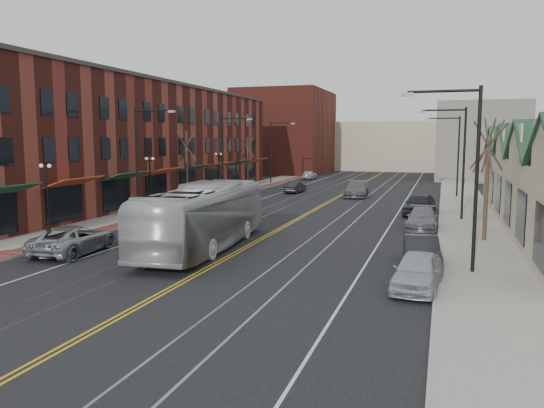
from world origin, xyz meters
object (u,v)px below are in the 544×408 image
Objects in this scene: parked_suv at (74,240)px; parked_car_d at (420,204)px; parked_car_c at (422,219)px; parked_car_b at (421,252)px; transit_bus at (204,217)px; parked_car_a at (417,271)px.

parked_suv is 1.05× the size of parked_car_d.
parked_car_b is at bearing -88.18° from parked_car_c.
transit_bus is 2.91× the size of parked_car_a.
parked_suv is 17.33m from parked_car_a.
parked_car_a reaches higher than parked_car_c.
parked_suv reaches higher than parked_car_c.
parked_car_d reaches higher than parked_car_a.
parked_car_b is at bearing -80.55° from parked_car_d.
transit_bus is at bearing -115.27° from parked_car_d.
parked_suv is 1.10× the size of parked_car_c.
parked_car_a is 21.18m from parked_car_d.
parked_car_c is 0.96× the size of parked_car_d.
parked_car_a is (11.30, -4.40, -1.02)m from transit_bus.
parked_car_b reaches higher than parked_car_c.
parked_car_d is at bearing -134.80° from parked_suv.
parked_car_b is (0.00, 3.96, -0.03)m from parked_car_a.
transit_bus is 12.17m from parked_car_a.
parked_car_b is (17.27, 2.61, -0.03)m from parked_suv.
parked_car_c is at bearing -146.78° from parked_suv.
transit_bus is 11.36m from parked_car_b.
parked_car_b is 10.72m from parked_car_c.
transit_bus is 6.78m from parked_suv.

